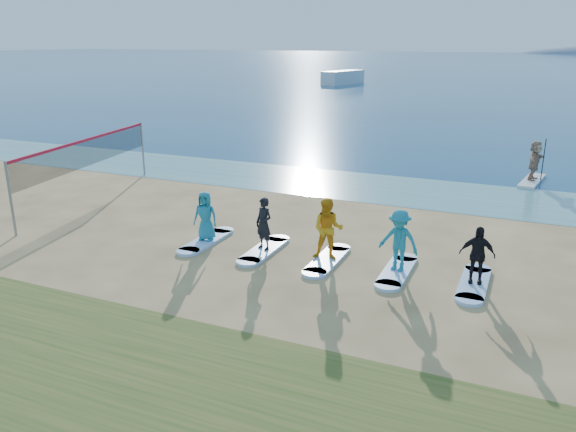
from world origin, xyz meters
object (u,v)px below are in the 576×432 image
at_px(student_0, 205,216).
at_px(student_1, 264,224).
at_px(surfboard_0, 207,241).
at_px(student_4, 477,255).
at_px(surfboard_4, 474,284).
at_px(surfboard_3, 397,271).
at_px(volleyball_net, 87,153).
at_px(surfboard_1, 264,250).
at_px(boat_offshore_a, 343,84).
at_px(paddleboarder, 535,160).
at_px(paddleboard, 532,181).
at_px(surfboard_2, 327,260).
at_px(student_2, 328,229).
at_px(student_3, 399,240).

xyz_separation_m(student_0, student_1, (2.04, 0.00, 0.02)).
distance_m(surfboard_0, student_4, 8.22).
distance_m(surfboard_0, student_0, 0.83).
xyz_separation_m(student_0, surfboard_4, (8.18, 0.00, -0.83)).
bearing_deg(surfboard_3, surfboard_0, 180.00).
bearing_deg(volleyball_net, student_4, -9.15).
xyz_separation_m(surfboard_1, student_4, (6.13, -0.00, 0.81)).
distance_m(boat_offshore_a, student_1, 68.39).
distance_m(volleyball_net, paddleboarder, 19.23).
bearing_deg(surfboard_3, surfboard_1, 180.00).
distance_m(paddleboard, surfboard_2, 13.78).
xyz_separation_m(surfboard_0, surfboard_3, (6.13, 0.00, 0.00)).
relative_size(volleyball_net, student_2, 4.94).
xyz_separation_m(student_0, student_4, (8.18, 0.00, -0.01)).
bearing_deg(boat_offshore_a, surfboard_1, -59.54).
bearing_deg(paddleboard, student_4, -86.01).
xyz_separation_m(surfboard_0, student_4, (8.18, -0.00, 0.81)).
relative_size(surfboard_1, student_3, 1.27).
relative_size(volleyball_net, student_4, 5.82).
xyz_separation_m(boat_offshore_a, student_2, (21.39, -65.59, 1.00)).
bearing_deg(paddleboarder, student_1, 162.21).
xyz_separation_m(student_3, student_4, (2.04, 0.00, -0.10)).
bearing_deg(surfboard_4, surfboard_0, 180.00).
xyz_separation_m(surfboard_0, student_0, (0.00, -0.00, 0.83)).
relative_size(volleyball_net, surfboard_2, 4.07).
height_order(surfboard_0, student_0, student_0).
relative_size(surfboard_2, surfboard_4, 1.00).
distance_m(student_2, surfboard_3, 2.25).
height_order(surfboard_3, student_4, student_4).
distance_m(student_0, surfboard_1, 2.21).
bearing_deg(surfboard_3, student_2, -180.00).
bearing_deg(surfboard_2, student_2, -90.00).
relative_size(surfboard_1, student_1, 1.37).
bearing_deg(surfboard_0, student_2, -0.00).
bearing_deg(surfboard_3, student_1, -180.00).
relative_size(surfboard_2, surfboard_3, 1.00).
height_order(student_0, surfboard_4, student_0).
xyz_separation_m(student_3, surfboard_4, (2.04, 0.00, -0.91)).
height_order(paddleboarder, surfboard_2, paddleboarder).
bearing_deg(surfboard_4, student_4, -90.00).
bearing_deg(surfboard_0, boat_offshore_a, 104.78).
xyz_separation_m(boat_offshore_a, surfboard_3, (23.43, -65.59, 0.04)).
height_order(student_1, surfboard_3, student_1).
distance_m(surfboard_0, surfboard_4, 8.18).
height_order(volleyball_net, boat_offshore_a, volleyball_net).
bearing_deg(volleyball_net, boat_offshore_a, 99.37).
height_order(surfboard_0, student_1, student_1).
xyz_separation_m(student_1, surfboard_2, (2.04, 0.00, -0.85)).
relative_size(surfboard_0, surfboard_1, 1.00).
bearing_deg(surfboard_0, student_1, -0.00).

